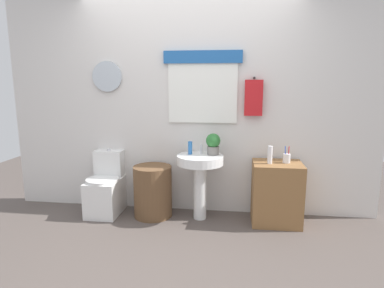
# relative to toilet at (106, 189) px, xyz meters

# --- Properties ---
(ground_plane) EXTENTS (8.00, 8.00, 0.00)m
(ground_plane) POSITION_rel_toilet_xyz_m (0.97, -0.88, -0.29)
(ground_plane) COLOR #564C47
(back_wall) EXTENTS (4.40, 0.18, 2.60)m
(back_wall) POSITION_rel_toilet_xyz_m (0.97, 0.27, 1.01)
(back_wall) COLOR silver
(back_wall) RESTS_ON ground_plane
(toilet) EXTENTS (0.38, 0.51, 0.76)m
(toilet) POSITION_rel_toilet_xyz_m (0.00, 0.00, 0.00)
(toilet) COLOR white
(toilet) RESTS_ON ground_plane
(laundry_hamper) EXTENTS (0.44, 0.44, 0.60)m
(laundry_hamper) POSITION_rel_toilet_xyz_m (0.58, -0.03, 0.01)
(laundry_hamper) COLOR brown
(laundry_hamper) RESTS_ON ground_plane
(pedestal_sink) EXTENTS (0.52, 0.52, 0.75)m
(pedestal_sink) POSITION_rel_toilet_xyz_m (1.14, -0.03, 0.28)
(pedestal_sink) COLOR white
(pedestal_sink) RESTS_ON ground_plane
(faucet) EXTENTS (0.03, 0.03, 0.10)m
(faucet) POSITION_rel_toilet_xyz_m (1.14, 0.09, 0.50)
(faucet) COLOR silver
(faucet) RESTS_ON pedestal_sink
(wooden_cabinet) EXTENTS (0.53, 0.44, 0.69)m
(wooden_cabinet) POSITION_rel_toilet_xyz_m (1.99, -0.03, 0.05)
(wooden_cabinet) COLOR olive
(wooden_cabinet) RESTS_ON ground_plane
(soap_bottle) EXTENTS (0.05, 0.05, 0.15)m
(soap_bottle) POSITION_rel_toilet_xyz_m (1.02, 0.02, 0.53)
(soap_bottle) COLOR #2D6BB7
(soap_bottle) RESTS_ON pedestal_sink
(potted_plant) EXTENTS (0.16, 0.16, 0.24)m
(potted_plant) POSITION_rel_toilet_xyz_m (1.28, 0.03, 0.58)
(potted_plant) COLOR slate
(potted_plant) RESTS_ON pedestal_sink
(lotion_bottle) EXTENTS (0.05, 0.05, 0.19)m
(lotion_bottle) POSITION_rel_toilet_xyz_m (1.90, -0.07, 0.49)
(lotion_bottle) COLOR white
(lotion_bottle) RESTS_ON wooden_cabinet
(toothbrush_cup) EXTENTS (0.08, 0.08, 0.19)m
(toothbrush_cup) POSITION_rel_toilet_xyz_m (2.08, -0.01, 0.45)
(toothbrush_cup) COLOR silver
(toothbrush_cup) RESTS_ON wooden_cabinet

